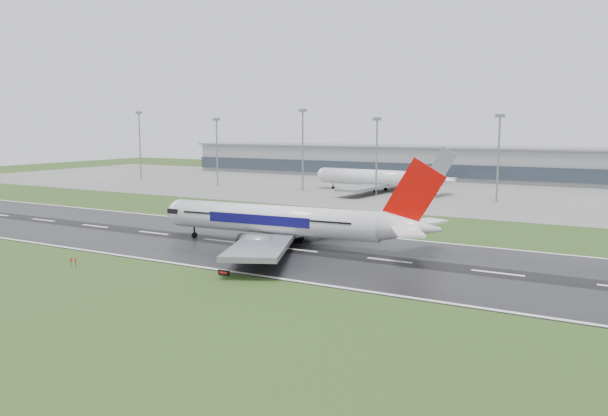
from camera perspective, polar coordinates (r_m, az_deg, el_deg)
The scene contains 12 objects.
ground at distance 146.41m, azimuth -14.27°, elevation -2.37°, with size 520.00×520.00×0.00m, color #274318.
runway at distance 146.41m, azimuth -14.27°, elevation -2.35°, with size 400.00×45.00×0.10m, color black.
apron at distance 251.14m, azimuth 5.76°, elevation 2.01°, with size 400.00×130.00×0.08m, color slate.
terminal at distance 306.33m, azimuth 10.30°, elevation 4.37°, with size 240.00×36.00×15.00m, color gray.
main_airliner at distance 124.57m, azimuth -1.18°, elevation 0.48°, with size 62.83×59.83×18.55m, color white, non-canonical shape.
parked_airliner at distance 232.66m, azimuth 7.29°, elevation 3.70°, with size 59.62×55.51×17.47m, color silver, non-canonical shape.
runway_sign at distance 102.71m, azimuth -7.71°, elevation -6.21°, with size 2.30×0.26×1.04m, color black, non-canonical shape.
floodmast_0 at distance 287.50m, azimuth -15.48°, elevation 5.60°, with size 0.64×0.64×31.09m, color gray.
floodmast_1 at distance 258.04m, azimuth -8.35°, elevation 5.21°, with size 0.64×0.64×27.77m, color gray.
floodmast_2 at distance 234.56m, azimuth -0.12°, elevation 5.42°, with size 0.64×0.64×30.95m, color gray.
floodmast_3 at distance 220.96m, azimuth 6.98°, elevation 4.77°, with size 0.64×0.64×27.47m, color gray.
floodmast_4 at distance 208.32m, azimuth 18.15°, elevation 4.36°, with size 0.64×0.64×28.25m, color gray.
Camera 1 is at (99.86, -104.05, 25.29)m, focal length 35.06 mm.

